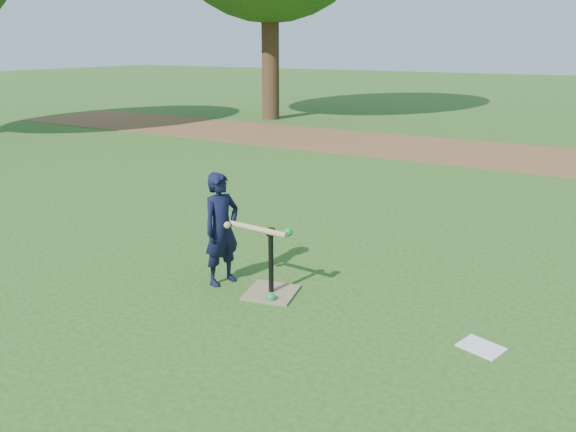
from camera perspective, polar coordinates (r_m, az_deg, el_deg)
The scene contains 7 objects.
ground at distance 5.53m, azimuth -3.41°, elevation -5.77°, with size 80.00×80.00×0.00m, color #285116.
dirt_strip at distance 12.26m, azimuth 16.36°, elevation 6.39°, with size 24.00×3.00×0.01m, color brown.
child at distance 5.16m, azimuth -6.77°, elevation -1.33°, with size 0.38×0.25×1.05m, color black.
wiffle_ball_ground at distance 4.92m, azimuth -1.72°, elevation -8.27°, with size 0.08×0.08×0.08m, color #0D963C.
clipboard at distance 4.48m, azimuth 19.05°, elevation -12.49°, with size 0.30×0.23×0.01m, color white.
batting_tee at distance 5.04m, azimuth -1.72°, elevation -6.75°, with size 0.51×0.51×0.61m.
swing_action at distance 4.91m, azimuth -2.78°, elevation -1.36°, with size 0.64×0.17×0.08m.
Camera 1 is at (2.83, -4.24, 2.15)m, focal length 35.00 mm.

